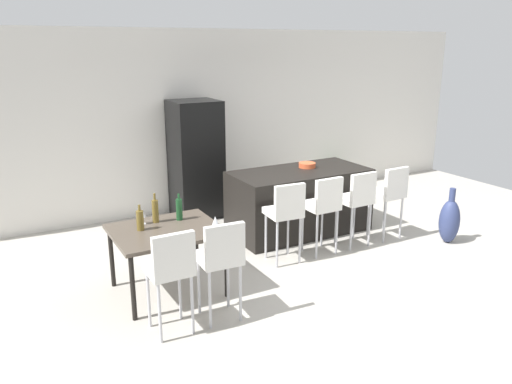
{
  "coord_description": "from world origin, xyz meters",
  "views": [
    {
      "loc": [
        -3.71,
        -4.98,
        2.67
      ],
      "look_at": [
        -0.7,
        0.46,
        0.85
      ],
      "focal_mm": 35.68,
      "sensor_mm": 36.0,
      "label": 1
    }
  ],
  "objects": [
    {
      "name": "refrigerator",
      "position": [
        -0.76,
        2.31,
        0.92
      ],
      "size": [
        0.72,
        0.68,
        1.84
      ],
      "primitive_type": "cube",
      "color": "black",
      "rests_on": "ground_plane"
    },
    {
      "name": "floor_vase",
      "position": [
        1.84,
        -0.48,
        0.32
      ],
      "size": [
        0.28,
        0.28,
        0.78
      ],
      "color": "navy",
      "rests_on": "ground_plane"
    },
    {
      "name": "ground_plane",
      "position": [
        0.0,
        0.0,
        0.0
      ],
      "size": [
        10.0,
        10.0,
        0.0
      ],
      "primitive_type": "plane",
      "color": "#ADA89E"
    },
    {
      "name": "wine_glass_right",
      "position": [
        -2.23,
        0.29,
        0.86
      ],
      "size": [
        0.07,
        0.07,
        0.17
      ],
      "color": "silver",
      "rests_on": "dining_table"
    },
    {
      "name": "bar_chair_right",
      "position": [
        0.62,
        0.05,
        0.7
      ],
      "size": [
        0.41,
        0.41,
        1.05
      ],
      "color": "silver",
      "rests_on": "ground_plane"
    },
    {
      "name": "dining_table",
      "position": [
        -2.06,
        0.02,
        0.67
      ],
      "size": [
        1.15,
        0.97,
        0.74
      ],
      "color": "#4C4238",
      "rests_on": "ground_plane"
    },
    {
      "name": "wine_bottle_inner",
      "position": [
        -2.09,
        0.28,
        0.87
      ],
      "size": [
        0.07,
        0.07,
        0.34
      ],
      "color": "brown",
      "rests_on": "dining_table"
    },
    {
      "name": "kitchen_island",
      "position": [
        0.27,
        0.91,
        0.46
      ],
      "size": [
        1.99,
        0.95,
        0.92
      ],
      "primitive_type": "cube",
      "color": "black",
      "rests_on": "ground_plane"
    },
    {
      "name": "bar_chair_left",
      "position": [
        -0.51,
        0.05,
        0.7
      ],
      "size": [
        0.43,
        0.43,
        1.05
      ],
      "color": "silver",
      "rests_on": "ground_plane"
    },
    {
      "name": "potted_plant",
      "position": [
        2.2,
        2.3,
        0.31
      ],
      "size": [
        0.34,
        0.34,
        0.54
      ],
      "color": "#996B4C",
      "rests_on": "ground_plane"
    },
    {
      "name": "dining_chair_near",
      "position": [
        -2.32,
        -0.83,
        0.7
      ],
      "size": [
        0.4,
        0.4,
        1.05
      ],
      "color": "silver",
      "rests_on": "ground_plane"
    },
    {
      "name": "bar_chair_far",
      "position": [
        1.2,
        0.05,
        0.7
      ],
      "size": [
        0.42,
        0.42,
        1.05
      ],
      "color": "silver",
      "rests_on": "ground_plane"
    },
    {
      "name": "wine_bottle_middle",
      "position": [
        -1.83,
        0.23,
        0.87
      ],
      "size": [
        0.07,
        0.07,
        0.31
      ],
      "color": "#194723",
      "rests_on": "dining_table"
    },
    {
      "name": "dining_chair_far",
      "position": [
        -1.81,
        -0.83,
        0.7
      ],
      "size": [
        0.42,
        0.42,
        1.05
      ],
      "color": "silver",
      "rests_on": "ground_plane"
    },
    {
      "name": "wine_glass_left",
      "position": [
        -1.63,
        -0.33,
        0.86
      ],
      "size": [
        0.07,
        0.07,
        0.17
      ],
      "color": "silver",
      "rests_on": "dining_table"
    },
    {
      "name": "back_wall",
      "position": [
        0.0,
        2.75,
        1.45
      ],
      "size": [
        10.0,
        0.12,
        2.9
      ],
      "primitive_type": "cube",
      "color": "silver",
      "rests_on": "ground_plane"
    },
    {
      "name": "fruit_bowl",
      "position": [
        0.47,
        1.02,
        0.96
      ],
      "size": [
        0.25,
        0.25,
        0.07
      ],
      "primitive_type": "cylinder",
      "color": "#C6512D",
      "rests_on": "kitchen_island"
    },
    {
      "name": "wine_bottle_corner",
      "position": [
        -2.31,
        0.11,
        0.85
      ],
      "size": [
        0.08,
        0.08,
        0.28
      ],
      "color": "brown",
      "rests_on": "dining_table"
    },
    {
      "name": "bar_chair_middle",
      "position": [
        0.06,
        0.05,
        0.7
      ],
      "size": [
        0.41,
        0.41,
        1.05
      ],
      "color": "silver",
      "rests_on": "ground_plane"
    }
  ]
}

